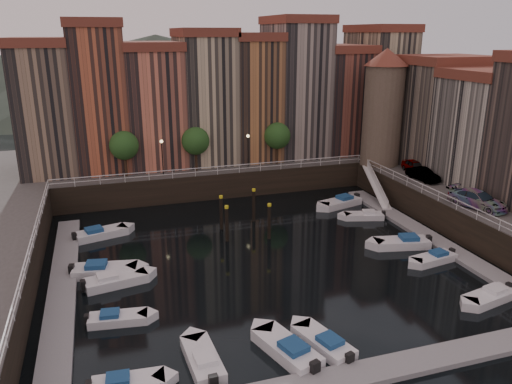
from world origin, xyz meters
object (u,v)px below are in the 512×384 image
object	(u,v)px
mooring_pilings	(243,216)
car_b	(423,175)
gangway	(376,185)
boat_left_0	(126,384)
boat_left_1	(117,318)
boat_left_2	(115,280)
car_a	(415,167)
car_c	(477,200)
corner_tower	(383,106)

from	to	relation	value
mooring_pilings	car_b	size ratio (longest dim) A/B	1.25
gangway	boat_left_0	distance (m)	38.01
boat_left_0	boat_left_1	size ratio (longest dim) A/B	1.01
mooring_pilings	car_b	bearing A→B (deg)	2.84
boat_left_2	car_a	bearing A→B (deg)	7.78
car_a	car_b	bearing A→B (deg)	-102.28
car_c	gangway	bearing A→B (deg)	85.16
boat_left_2	car_a	world-z (taller)	car_a
gangway	car_a	bearing A→B (deg)	-5.95
corner_tower	mooring_pilings	xyz separation A→B (m)	(-20.05, -8.93, -8.54)
boat_left_0	car_b	size ratio (longest dim) A/B	1.02
boat_left_2	car_a	distance (m)	36.09
car_b	gangway	bearing A→B (deg)	130.02
corner_tower	car_a	distance (m)	8.34
corner_tower	mooring_pilings	size ratio (longest dim) A/B	2.68
car_b	car_c	world-z (taller)	car_c
gangway	corner_tower	bearing A→B (deg)	57.20
gangway	car_b	distance (m)	5.25
gangway	boat_left_1	distance (m)	34.24
car_b	corner_tower	bearing A→B (deg)	88.46
gangway	boat_left_1	bearing A→B (deg)	-149.99
boat_left_0	car_c	size ratio (longest dim) A/B	0.77
car_a	car_c	bearing A→B (deg)	-90.47
mooring_pilings	car_c	distance (m)	21.77
car_a	gangway	bearing A→B (deg)	-178.49
mooring_pilings	car_a	size ratio (longest dim) A/B	1.19
boat_left_0	car_a	size ratio (longest dim) A/B	0.97
boat_left_0	boat_left_2	distance (m)	12.32
boat_left_2	car_c	bearing A→B (deg)	-11.79
boat_left_0	boat_left_2	size ratio (longest dim) A/B	0.83
mooring_pilings	boat_left_1	bearing A→B (deg)	-134.51
car_a	mooring_pilings	bearing A→B (deg)	-162.27
gangway	car_a	distance (m)	5.00
corner_tower	boat_left_1	world-z (taller)	corner_tower
mooring_pilings	boat_left_1	world-z (taller)	mooring_pilings
boat_left_0	car_a	world-z (taller)	car_a
gangway	car_b	bearing A→B (deg)	-43.46
mooring_pilings	car_a	xyz separation A→B (m)	(21.79, 3.95, 2.09)
boat_left_2	car_b	bearing A→B (deg)	3.67
car_a	car_b	size ratio (longest dim) A/B	1.05
gangway	car_c	world-z (taller)	car_c
car_c	boat_left_1	bearing A→B (deg)	169.88
corner_tower	car_a	size ratio (longest dim) A/B	3.19
boat_left_1	car_b	distance (m)	36.08
mooring_pilings	boat_left_2	size ratio (longest dim) A/B	1.02
car_b	car_c	xyz separation A→B (m)	(-0.62, -9.08, 0.12)
car_a	boat_left_2	bearing A→B (deg)	-154.39
car_b	car_c	bearing A→B (deg)	-100.44
gangway	car_c	bearing A→B (deg)	-76.64
boat_left_1	boat_left_2	size ratio (longest dim) A/B	0.82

